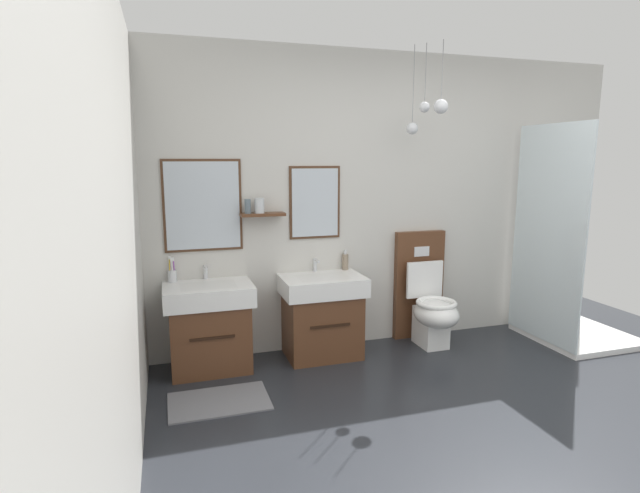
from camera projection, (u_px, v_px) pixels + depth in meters
ground_plane at (534, 462)px, 2.83m from camera, size 5.69×5.35×0.10m
wall_back at (387, 201)px, 4.49m from camera, size 4.49×0.64×2.56m
wall_left at (100, 255)px, 1.96m from camera, size 0.12×4.15×2.56m
bath_mat at (219, 401)px, 3.43m from camera, size 0.68×0.44×0.01m
vanity_sink_left at (209, 325)px, 3.92m from camera, size 0.68×0.49×0.69m
tap_on_left_sink at (206, 271)px, 4.02m from camera, size 0.03×0.13×0.11m
vanity_sink_right at (322, 314)px, 4.19m from camera, size 0.68×0.49×0.69m
tap_on_right_sink at (316, 264)px, 4.29m from camera, size 0.03×0.13×0.11m
toilet at (427, 302)px, 4.49m from camera, size 0.48×0.62×1.00m
toothbrush_cup at (172, 274)px, 3.93m from camera, size 0.07×0.07×0.21m
soap_dispenser at (345, 261)px, 4.37m from camera, size 0.06×0.06×0.17m
shower_tray at (566, 295)px, 4.53m from camera, size 0.88×0.85×1.95m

